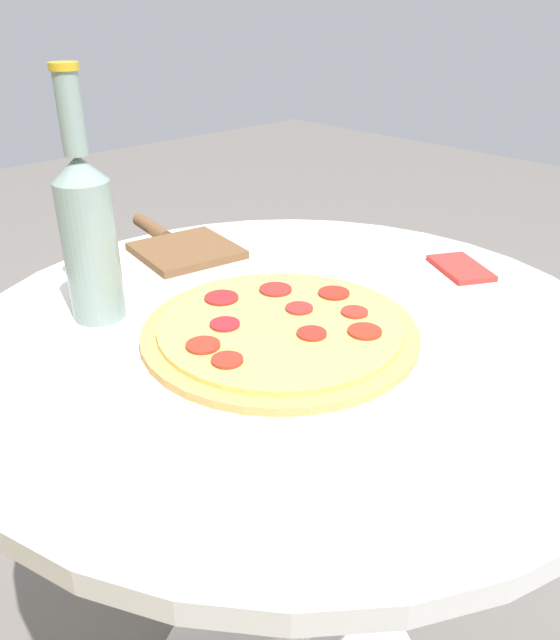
% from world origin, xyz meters
% --- Properties ---
extents(table, '(0.80, 0.80, 0.71)m').
position_xyz_m(table, '(0.00, 0.00, 0.52)').
color(table, silver).
rests_on(table, ground_plane).
extents(pizza, '(0.32, 0.32, 0.02)m').
position_xyz_m(pizza, '(-0.01, 0.03, 0.72)').
color(pizza, tan).
rests_on(pizza, table).
extents(beer_bottle, '(0.06, 0.06, 0.29)m').
position_xyz_m(beer_bottle, '(0.18, 0.16, 0.83)').
color(beer_bottle, gray).
rests_on(beer_bottle, table).
extents(pizza_paddle, '(0.26, 0.16, 0.02)m').
position_xyz_m(pizza_paddle, '(0.30, -0.05, 0.72)').
color(pizza_paddle, brown).
rests_on(pizza_paddle, table).
extents(napkin, '(0.12, 0.10, 0.01)m').
position_xyz_m(napkin, '(-0.05, -0.29, 0.72)').
color(napkin, red).
rests_on(napkin, table).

